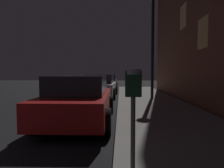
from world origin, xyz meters
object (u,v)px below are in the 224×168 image
Objects in this scene: car_black at (108,81)px; car_red at (80,99)px; parking_meter at (133,98)px; car_silver at (101,86)px; street_lamp at (153,29)px.

car_red is at bearing -90.00° from car_black.
parking_meter reaches higher than car_red.
parking_meter reaches higher than car_silver.
car_silver is at bearing 151.77° from street_lamp.
car_silver and car_black have the same top height.
street_lamp is (3.04, -8.47, 3.24)m from car_black.
parking_meter is at bearing -67.87° from car_red.
car_red is at bearing -122.22° from street_lamp.
street_lamp is (3.04, 4.82, 3.24)m from car_red.
car_black is at bearing 109.74° from street_lamp.
parking_meter is 16.82m from car_black.
parking_meter reaches higher than car_black.
car_silver is (-0.00, 6.46, 0.01)m from car_red.
car_red is 13.29m from car_black.
car_silver is (-1.41, 9.92, -0.49)m from parking_meter.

